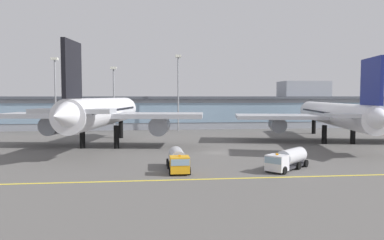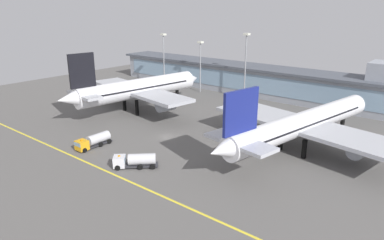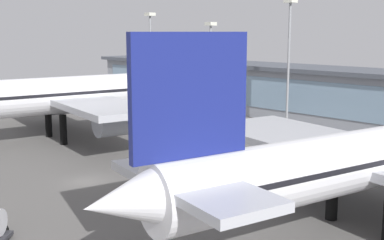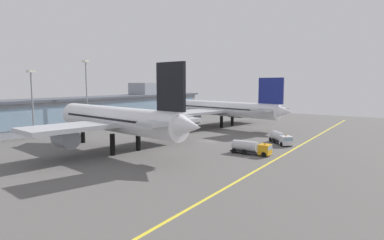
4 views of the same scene
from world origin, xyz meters
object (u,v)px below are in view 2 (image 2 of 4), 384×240
Objects in this scene: apron_light_mast_west at (164,52)px; apron_light_mast_centre at (200,58)px; airliner_near_left at (138,89)px; baggage_tug_near at (93,141)px; fuel_tanker_truck at (134,160)px; apron_light_mast_east at (246,57)px; airliner_near_right at (303,124)px.

apron_light_mast_west is 16.32m from apron_light_mast_centre.
airliner_near_left reaches higher than baggage_tug_near.
fuel_tanker_truck is 15.72m from baggage_tug_near.
baggage_tug_near is at bearing -61.80° from apron_light_mast_west.
apron_light_mast_east reaches higher than apron_light_mast_west.
apron_light_mast_east is (4.66, 60.37, 13.60)m from baggage_tug_near.
airliner_near_left is 0.89× the size of airliner_near_right.
apron_light_mast_east is at bearing 58.11° from airliner_near_right.
apron_light_mast_east is at bearing 5.73° from apron_light_mast_west.
airliner_near_left is at bearing -118.98° from apron_light_mast_east.
apron_light_mast_centre is (15.99, 3.02, -1.26)m from apron_light_mast_west.
baggage_tug_near is at bearing -144.30° from airliner_near_left.
fuel_tanker_truck is 0.91× the size of baggage_tug_near.
fuel_tanker_truck is at bearing -63.73° from apron_light_mast_centre.
airliner_near_right is 38.26m from fuel_tanker_truck.
apron_light_mast_west is at bearing 38.53° from airliner_near_left.
airliner_near_left is at bearing -87.10° from fuel_tanker_truck.
airliner_near_right is 46.89m from apron_light_mast_east.
fuel_tanker_truck is 69.12m from apron_light_mast_centre.
apron_light_mast_east reaches higher than airliner_near_left.
apron_light_mast_west is at bearing -169.32° from apron_light_mast_centre.
apron_light_mast_west reaches higher than airliner_near_left.
airliner_near_right is at bearing -169.87° from fuel_tanker_truck.
airliner_near_left is at bearing -60.46° from apron_light_mast_west.
baggage_tug_near is (13.70, -27.22, -5.66)m from airliner_near_left.
apron_light_mast_east reaches higher than baggage_tug_near.
airliner_near_right is at bearing -30.16° from apron_light_mast_centre.
baggage_tug_near is 62.65m from apron_light_mast_centre.
airliner_near_right is at bearing 126.84° from baggage_tug_near.
airliner_near_left is 2.63× the size of apron_light_mast_centre.
apron_light_mast_east is at bearing 1.52° from apron_light_mast_centre.
fuel_tanker_truck is (29.37, -28.49, -5.66)m from airliner_near_left.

